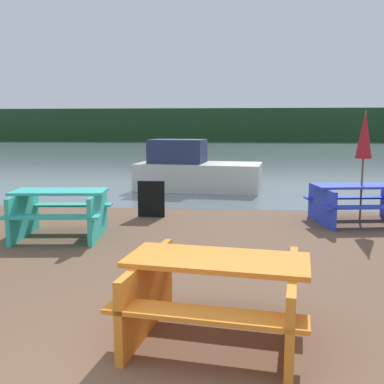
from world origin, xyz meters
TOP-DOWN VIEW (x-y plane):
  - water at (0.00, 32.42)m, footprint 60.00×50.00m
  - far_treeline at (0.00, 52.42)m, footprint 80.00×1.60m
  - picnic_table_orange at (0.70, 1.22)m, footprint 1.76×1.60m
  - picnic_table_teal at (-2.05, 4.67)m, footprint 1.67×1.52m
  - picnic_table_blue at (3.32, 6.27)m, footprint 2.01×1.64m
  - umbrella_crimson at (3.32, 6.27)m, footprint 0.31×0.31m
  - boat at (-0.26, 10.61)m, footprint 3.77×2.11m
  - signboard at (-0.82, 6.48)m, footprint 0.55×0.08m

SIDE VIEW (x-z plane):
  - water at x=0.00m, z-range 0.00..0.00m
  - signboard at x=-0.82m, z-range 0.00..0.75m
  - picnic_table_orange at x=0.70m, z-range 0.08..0.81m
  - picnic_table_blue at x=3.32m, z-range 0.08..0.83m
  - picnic_table_teal at x=-2.05m, z-range 0.07..0.87m
  - boat at x=-0.26m, z-range -0.19..1.29m
  - umbrella_crimson at x=3.32m, z-range 0.61..2.77m
  - far_treeline at x=0.00m, z-range 0.00..4.00m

